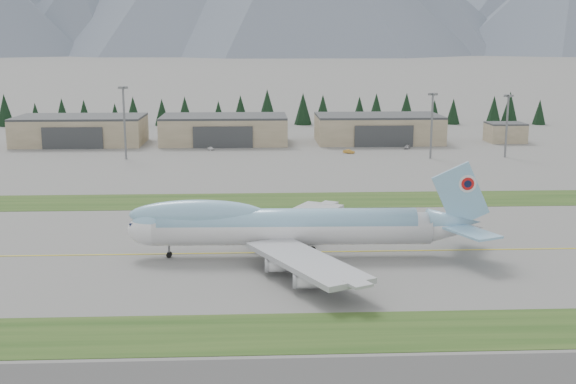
{
  "coord_description": "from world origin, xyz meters",
  "views": [
    {
      "loc": [
        -3.35,
        -129.05,
        38.35
      ],
      "look_at": [
        3.49,
        16.9,
        8.0
      ],
      "focal_mm": 45.0,
      "sensor_mm": 36.0,
      "label": 1
    }
  ],
  "objects_px": {
    "hangar_left": "(81,130)",
    "service_vehicle_c": "(407,149)",
    "hangar_right": "(378,128)",
    "service_vehicle_b": "(349,153)",
    "hangar_center": "(224,129)",
    "boeing_747_freighter": "(289,226)",
    "service_vehicle_a": "(211,150)"
  },
  "relations": [
    {
      "from": "hangar_center",
      "to": "service_vehicle_a",
      "type": "height_order",
      "value": "hangar_center"
    },
    {
      "from": "hangar_right",
      "to": "service_vehicle_a",
      "type": "xyz_separation_m",
      "value": [
        -64.29,
        -18.4,
        -5.39
      ]
    },
    {
      "from": "service_vehicle_c",
      "to": "service_vehicle_b",
      "type": "bearing_deg",
      "value": -132.33
    },
    {
      "from": "hangar_left",
      "to": "service_vehicle_a",
      "type": "distance_m",
      "value": 54.22
    },
    {
      "from": "service_vehicle_b",
      "to": "hangar_center",
      "type": "bearing_deg",
      "value": 88.83
    },
    {
      "from": "boeing_747_freighter",
      "to": "hangar_center",
      "type": "relative_size",
      "value": 1.37
    },
    {
      "from": "hangar_right",
      "to": "service_vehicle_a",
      "type": "distance_m",
      "value": 67.08
    },
    {
      "from": "hangar_left",
      "to": "service_vehicle_a",
      "type": "relative_size",
      "value": 13.57
    },
    {
      "from": "hangar_right",
      "to": "service_vehicle_c",
      "type": "xyz_separation_m",
      "value": [
        7.82,
        -18.21,
        -5.39
      ]
    },
    {
      "from": "service_vehicle_b",
      "to": "service_vehicle_c",
      "type": "relative_size",
      "value": 0.98
    },
    {
      "from": "hangar_right",
      "to": "boeing_747_freighter",
      "type": "bearing_deg",
      "value": -105.52
    },
    {
      "from": "hangar_center",
      "to": "service_vehicle_a",
      "type": "bearing_deg",
      "value": -103.11
    },
    {
      "from": "hangar_center",
      "to": "service_vehicle_c",
      "type": "distance_m",
      "value": 70.43
    },
    {
      "from": "boeing_747_freighter",
      "to": "service_vehicle_c",
      "type": "distance_m",
      "value": 143.39
    },
    {
      "from": "boeing_747_freighter",
      "to": "service_vehicle_b",
      "type": "bearing_deg",
      "value": 78.89
    },
    {
      "from": "hangar_left",
      "to": "service_vehicle_c",
      "type": "xyz_separation_m",
      "value": [
        122.82,
        -18.21,
        -5.39
      ]
    },
    {
      "from": "hangar_left",
      "to": "service_vehicle_c",
      "type": "relative_size",
      "value": 11.29
    },
    {
      "from": "hangar_center",
      "to": "hangar_right",
      "type": "distance_m",
      "value": 60.0
    },
    {
      "from": "hangar_left",
      "to": "service_vehicle_c",
      "type": "distance_m",
      "value": 124.28
    },
    {
      "from": "service_vehicle_b",
      "to": "service_vehicle_c",
      "type": "distance_m",
      "value": 25.14
    },
    {
      "from": "hangar_right",
      "to": "service_vehicle_b",
      "type": "xyz_separation_m",
      "value": [
        -15.12,
        -28.5,
        -5.39
      ]
    },
    {
      "from": "hangar_center",
      "to": "hangar_right",
      "type": "bearing_deg",
      "value": 0.0
    },
    {
      "from": "service_vehicle_b",
      "to": "hangar_left",
      "type": "bearing_deg",
      "value": 105.32
    },
    {
      "from": "boeing_747_freighter",
      "to": "hangar_center",
      "type": "bearing_deg",
      "value": 97.89
    },
    {
      "from": "boeing_747_freighter",
      "to": "hangar_center",
      "type": "xyz_separation_m",
      "value": [
        -17.68,
        152.42,
        -0.38
      ]
    },
    {
      "from": "service_vehicle_c",
      "to": "hangar_right",
      "type": "bearing_deg",
      "value": 136.75
    },
    {
      "from": "boeing_747_freighter",
      "to": "service_vehicle_b",
      "type": "xyz_separation_m",
      "value": [
        27.2,
        123.93,
        -5.77
      ]
    },
    {
      "from": "service_vehicle_a",
      "to": "service_vehicle_b",
      "type": "height_order",
      "value": "service_vehicle_b"
    },
    {
      "from": "hangar_center",
      "to": "hangar_right",
      "type": "relative_size",
      "value": 1.0
    },
    {
      "from": "hangar_right",
      "to": "hangar_left",
      "type": "bearing_deg",
      "value": 180.0
    },
    {
      "from": "service_vehicle_b",
      "to": "boeing_747_freighter",
      "type": "bearing_deg",
      "value": -161.14
    },
    {
      "from": "hangar_center",
      "to": "service_vehicle_b",
      "type": "height_order",
      "value": "hangar_center"
    }
  ]
}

